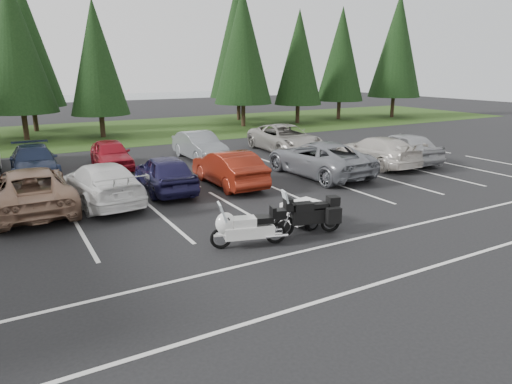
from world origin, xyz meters
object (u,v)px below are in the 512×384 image
object	(u,v)px
car_near_2	(30,189)
car_near_8	(402,147)
car_far_3	(200,146)
car_far_1	(34,162)
car_far_4	(285,139)
car_far_2	(111,154)
adventure_motorcycle	(308,211)
car_near_3	(102,183)
car_near_4	(165,173)
touring_motorcycle	(249,224)
car_near_5	(229,168)
cargo_trailer	(302,214)
car_near_6	(318,158)
car_near_7	(376,151)

from	to	relation	value
car_near_2	car_near_8	size ratio (longest dim) A/B	1.18
car_near_2	car_far_3	bearing A→B (deg)	-147.58
car_near_8	car_far_3	world-z (taller)	car_near_8
car_far_1	car_far_4	world-z (taller)	car_far_4
car_far_2	adventure_motorcycle	size ratio (longest dim) A/B	1.73
car_far_1	car_near_3	bearing A→B (deg)	-71.85
car_near_4	touring_motorcycle	distance (m)	7.03
car_far_2	car_near_5	bearing A→B (deg)	-56.45
car_far_1	adventure_motorcycle	distance (m)	14.26
car_far_2	car_far_3	size ratio (longest dim) A/B	0.92
cargo_trailer	car_far_3	bearing A→B (deg)	72.40
car_near_6	car_near_3	bearing A→B (deg)	-4.55
car_near_3	car_near_5	size ratio (longest dim) A/B	1.13
car_far_3	car_far_2	bearing A→B (deg)	178.75
car_far_1	car_near_2	bearing A→B (deg)	-94.55
car_near_6	car_far_1	distance (m)	13.34
car_near_7	car_far_3	size ratio (longest dim) A/B	1.13
car_near_5	car_far_2	bearing A→B (deg)	-58.57
car_near_8	adventure_motorcycle	xyz separation A→B (m)	(-10.99, -6.58, -0.07)
car_far_2	touring_motorcycle	xyz separation A→B (m)	(1.00, -12.69, -0.04)
car_near_6	car_far_4	size ratio (longest dim) A/B	0.99
car_near_3	car_near_8	size ratio (longest dim) A/B	1.10
car_near_5	cargo_trailer	xyz separation A→B (m)	(-0.30, -5.93, -0.36)
car_near_8	adventure_motorcycle	world-z (taller)	car_near_8
adventure_motorcycle	touring_motorcycle	bearing A→B (deg)	-169.17
touring_motorcycle	car_near_2	bearing A→B (deg)	142.60
car_far_1	car_far_3	xyz separation A→B (m)	(8.37, 0.04, 0.04)
car_near_2	car_far_4	world-z (taller)	car_far_4
car_near_4	car_near_2	bearing A→B (deg)	6.36
car_far_1	car_far_2	world-z (taller)	car_far_2
car_near_3	touring_motorcycle	xyz separation A→B (m)	(2.71, -6.59, -0.08)
car_near_8	car_far_2	distance (m)	15.31
car_near_4	adventure_motorcycle	world-z (taller)	car_near_4
car_near_4	car_far_2	world-z (taller)	car_near_4
car_near_5	car_far_1	xyz separation A→B (m)	(-7.18, 5.99, -0.05)
car_near_3	car_near_6	xyz separation A→B (m)	(9.87, -0.37, 0.05)
car_near_3	car_far_2	distance (m)	6.33
car_near_2	car_near_4	distance (m)	5.04
car_near_2	cargo_trailer	bearing A→B (deg)	139.84
car_far_4	car_near_8	bearing A→B (deg)	-52.46
car_near_4	cargo_trailer	world-z (taller)	car_near_4
car_near_4	car_far_3	size ratio (longest dim) A/B	0.99
car_near_3	car_far_1	world-z (taller)	car_near_3
car_far_4	cargo_trailer	size ratio (longest dim) A/B	3.35
car_near_4	car_near_7	distance (m)	11.24
cargo_trailer	car_near_6	bearing A→B (deg)	38.39
car_near_5	cargo_trailer	world-z (taller)	car_near_5
car_near_3	car_near_5	xyz separation A→B (m)	(5.33, 0.01, 0.00)
car_near_3	car_far_3	bearing A→B (deg)	-141.78
car_near_3	car_near_7	xyz separation A→B (m)	(13.85, -0.05, -0.01)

